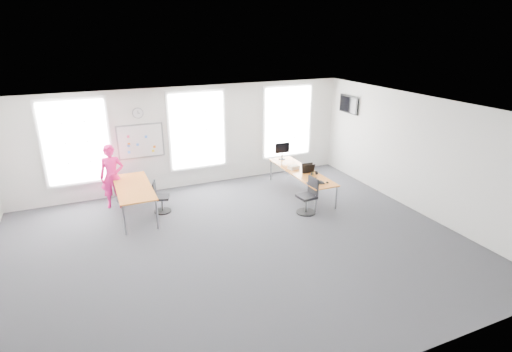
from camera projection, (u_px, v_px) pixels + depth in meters
name	position (u px, v px, depth m)	size (l,w,h in m)	color
floor	(237.00, 246.00, 8.85)	(10.00, 10.00, 0.00)	#26262B
ceiling	(234.00, 112.00, 7.81)	(10.00, 10.00, 0.00)	white
wall_back	(188.00, 138.00, 11.77)	(10.00, 10.00, 0.00)	silver
wall_front	(352.00, 291.00, 4.89)	(10.00, 10.00, 0.00)	silver
wall_right	(418.00, 155.00, 10.20)	(10.00, 10.00, 0.00)	silver
window_left	(76.00, 142.00, 10.55)	(1.60, 0.06, 2.20)	white
window_mid	(197.00, 130.00, 11.79)	(1.60, 0.06, 2.20)	white
window_right	(287.00, 122.00, 12.91)	(1.60, 0.06, 2.20)	white
desk_right	(301.00, 172.00, 11.48)	(0.75, 2.81, 0.68)	orange
desk_left	(134.00, 189.00, 10.09)	(0.86, 2.15, 0.79)	orange
chair_right	(308.00, 198.00, 10.32)	(0.51, 0.51, 0.95)	black
chair_left	(160.00, 199.00, 10.38)	(0.48, 0.48, 0.84)	black
person	(112.00, 177.00, 10.51)	(0.63, 0.41, 1.73)	#EB1771
whiteboard	(141.00, 141.00, 11.22)	(1.20, 0.03, 0.90)	silver
wall_clock	(138.00, 113.00, 10.94)	(0.30, 0.30, 0.04)	gray
tv	(349.00, 104.00, 12.49)	(0.06, 0.90, 0.55)	black
keyboard	(315.00, 183.00, 10.53)	(0.46, 0.16, 0.02)	black
mouse	(327.00, 182.00, 10.54)	(0.07, 0.11, 0.04)	black
lens_cap	(316.00, 178.00, 10.91)	(0.06, 0.06, 0.01)	black
headphones	(314.00, 173.00, 11.13)	(0.19, 0.10, 0.11)	black
laptop_sleeve	(308.00, 168.00, 11.26)	(0.34, 0.21, 0.28)	black
paper_stack	(294.00, 167.00, 11.62)	(0.29, 0.22, 0.10)	#F2E2C0
monitor	(282.00, 149.00, 12.37)	(0.48, 0.20, 0.53)	black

